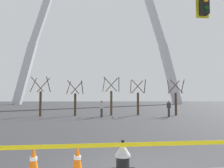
# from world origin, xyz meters

# --- Properties ---
(ground_plane) EXTENTS (240.00, 240.00, 0.00)m
(ground_plane) POSITION_xyz_m (0.00, 0.00, 0.00)
(ground_plane) COLOR #333335
(fire_hydrant) EXTENTS (0.46, 0.48, 0.99)m
(fire_hydrant) POSITION_xyz_m (-0.35, -1.47, 0.47)
(fire_hydrant) COLOR black
(fire_hydrant) RESTS_ON ground
(caution_tape_barrier) EXTENTS (5.43, 0.34, 1.00)m
(caution_tape_barrier) POSITION_xyz_m (0.05, -1.57, 0.69)
(caution_tape_barrier) COLOR #232326
(caution_tape_barrier) RESTS_ON ground
(traffic_cone_by_hydrant) EXTENTS (0.36, 0.36, 0.73)m
(traffic_cone_by_hydrant) POSITION_xyz_m (-1.31, -0.48, 0.36)
(traffic_cone_by_hydrant) COLOR black
(traffic_cone_by_hydrant) RESTS_ON ground
(traffic_cone_mid_sidewalk) EXTENTS (0.36, 0.36, 0.73)m
(traffic_cone_mid_sidewalk) POSITION_xyz_m (-2.31, -0.51, 0.36)
(traffic_cone_mid_sidewalk) COLOR black
(traffic_cone_mid_sidewalk) RESTS_ON ground
(monument_arch) EXTENTS (49.45, 2.19, 54.12)m
(monument_arch) POSITION_xyz_m (-0.00, 60.40, 23.61)
(monument_arch) COLOR silver
(monument_arch) RESTS_ON ground
(tree_far_left) EXTENTS (1.81, 1.82, 3.92)m
(tree_far_left) POSITION_xyz_m (-6.45, 17.14, 1.74)
(tree_far_left) COLOR #473323
(tree_far_left) RESTS_ON ground
(tree_left_mid) EXTENTS (1.67, 1.68, 3.61)m
(tree_left_mid) POSITION_xyz_m (-3.03, 17.43, 1.60)
(tree_left_mid) COLOR #473323
(tree_left_mid) RESTS_ON ground
(tree_center_left) EXTENTS (1.86, 1.87, 4.03)m
(tree_center_left) POSITION_xyz_m (0.71, 17.67, 1.79)
(tree_center_left) COLOR brown
(tree_center_left) RESTS_ON ground
(tree_center_right) EXTENTS (1.75, 1.76, 3.78)m
(tree_center_right) POSITION_xyz_m (3.58, 17.88, 1.68)
(tree_center_right) COLOR #473323
(tree_center_right) RESTS_ON ground
(tree_right_mid) EXTENTS (1.74, 1.75, 3.75)m
(tree_right_mid) POSITION_xyz_m (7.50, 17.31, 1.66)
(tree_right_mid) COLOR #473323
(tree_right_mid) RESTS_ON ground
(pedestrian_walking_left) EXTENTS (0.38, 0.29, 1.59)m
(pedestrian_walking_left) POSITION_xyz_m (-0.35, 15.47, 0.82)
(pedestrian_walking_left) COLOR #38383D
(pedestrian_walking_left) RESTS_ON ground
(pedestrian_standing_center) EXTENTS (0.39, 0.34, 1.59)m
(pedestrian_standing_center) POSITION_xyz_m (6.20, 15.64, 0.82)
(pedestrian_standing_center) COLOR #38383D
(pedestrian_standing_center) RESTS_ON ground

